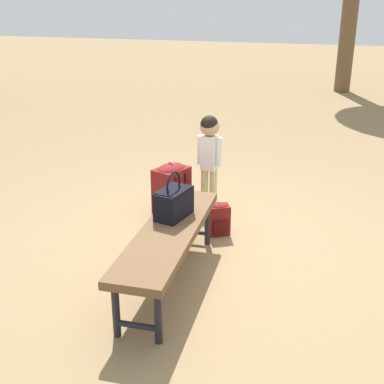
% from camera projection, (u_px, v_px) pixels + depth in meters
% --- Properties ---
extents(ground_plane, '(40.00, 40.00, 0.00)m').
position_uv_depth(ground_plane, '(212.00, 247.00, 4.39)').
color(ground_plane, '#8C704C').
rests_on(ground_plane, ground).
extents(park_bench, '(1.62, 0.49, 0.45)m').
position_uv_depth(park_bench, '(168.00, 236.00, 3.72)').
color(park_bench, brown).
rests_on(park_bench, ground).
extents(handbag, '(0.35, 0.24, 0.37)m').
position_uv_depth(handbag, '(174.00, 202.00, 3.86)').
color(handbag, black).
rests_on(handbag, park_bench).
extents(child_standing, '(0.20, 0.26, 0.96)m').
position_uv_depth(child_standing, '(209.00, 147.00, 5.02)').
color(child_standing, '#CCCC8C').
rests_on(child_standing, ground).
extents(backpack_large, '(0.40, 0.36, 0.56)m').
position_uv_depth(backpack_large, '(171.00, 188.00, 4.95)').
color(backpack_large, maroon).
rests_on(backpack_large, ground).
extents(backpack_small, '(0.22, 0.23, 0.32)m').
position_uv_depth(backpack_small, '(219.00, 218.00, 4.59)').
color(backpack_small, maroon).
rests_on(backpack_small, ground).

